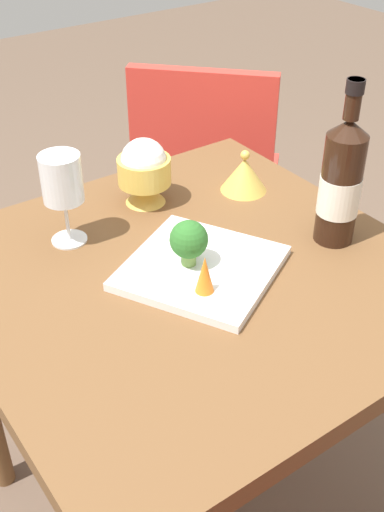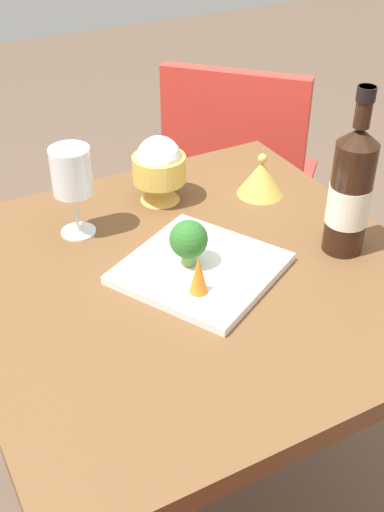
{
  "view_description": "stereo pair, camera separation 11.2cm",
  "coord_description": "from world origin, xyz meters",
  "px_view_note": "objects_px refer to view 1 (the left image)",
  "views": [
    {
      "loc": [
        -0.75,
        0.53,
        1.4
      ],
      "look_at": [
        0.0,
        0.0,
        0.75
      ],
      "focal_mm": 44.65,
      "sensor_mm": 36.0,
      "label": 1
    },
    {
      "loc": [
        -0.81,
        0.43,
        1.4
      ],
      "look_at": [
        0.0,
        0.0,
        0.75
      ],
      "focal_mm": 44.65,
      "sensor_mm": 36.0,
      "label": 2
    }
  ],
  "objects_px": {
    "chair_near_window": "(206,168)",
    "carrot_garnish_left": "(205,274)",
    "rice_bowl": "(144,170)",
    "serving_plate": "(201,268)",
    "rice_bowl_lid": "(244,174)",
    "wine_glass": "(62,181)",
    "wine_bottle": "(341,182)",
    "broccoli_floret": "(190,241)"
  },
  "relations": [
    {
      "from": "chair_near_window",
      "to": "carrot_garnish_left",
      "type": "xyz_separation_m",
      "value": [
        -0.68,
        0.51,
        0.24
      ]
    },
    {
      "from": "rice_bowl",
      "to": "chair_near_window",
      "type": "bearing_deg",
      "value": -49.97
    },
    {
      "from": "serving_plate",
      "to": "carrot_garnish_left",
      "type": "bearing_deg",
      "value": 148.39
    },
    {
      "from": "rice_bowl",
      "to": "rice_bowl_lid",
      "type": "height_order",
      "value": "rice_bowl"
    },
    {
      "from": "chair_near_window",
      "to": "carrot_garnish_left",
      "type": "relative_size",
      "value": 12.37
    },
    {
      "from": "wine_glass",
      "to": "carrot_garnish_left",
      "type": "height_order",
      "value": "wine_glass"
    },
    {
      "from": "wine_bottle",
      "to": "rice_bowl_lid",
      "type": "distance_m",
      "value": 0.26
    },
    {
      "from": "rice_bowl",
      "to": "carrot_garnish_left",
      "type": "height_order",
      "value": "rice_bowl"
    },
    {
      "from": "broccoli_floret",
      "to": "serving_plate",
      "type": "bearing_deg",
      "value": -121.18
    },
    {
      "from": "wine_bottle",
      "to": "broccoli_floret",
      "type": "bearing_deg",
      "value": 76.47
    },
    {
      "from": "wine_bottle",
      "to": "rice_bowl",
      "type": "bearing_deg",
      "value": 34.01
    },
    {
      "from": "wine_bottle",
      "to": "wine_glass",
      "type": "bearing_deg",
      "value": 55.62
    },
    {
      "from": "chair_near_window",
      "to": "wine_glass",
      "type": "distance_m",
      "value": 0.8
    },
    {
      "from": "wine_bottle",
      "to": "wine_glass",
      "type": "xyz_separation_m",
      "value": [
        0.29,
        0.42,
        0.01
      ]
    },
    {
      "from": "wine_bottle",
      "to": "rice_bowl_lid",
      "type": "bearing_deg",
      "value": 4.59
    },
    {
      "from": "broccoli_floret",
      "to": "carrot_garnish_left",
      "type": "xyz_separation_m",
      "value": [
        -0.08,
        0.02,
        -0.02
      ]
    },
    {
      "from": "chair_near_window",
      "to": "carrot_garnish_left",
      "type": "height_order",
      "value": "chair_near_window"
    },
    {
      "from": "serving_plate",
      "to": "broccoli_floret",
      "type": "bearing_deg",
      "value": 58.82
    },
    {
      "from": "chair_near_window",
      "to": "wine_glass",
      "type": "height_order",
      "value": "wine_glass"
    },
    {
      "from": "wine_bottle",
      "to": "serving_plate",
      "type": "distance_m",
      "value": 0.3
    },
    {
      "from": "carrot_garnish_left",
      "to": "chair_near_window",
      "type": "bearing_deg",
      "value": -36.59
    },
    {
      "from": "wine_bottle",
      "to": "chair_near_window",
      "type": "bearing_deg",
      "value": -16.23
    },
    {
      "from": "wine_bottle",
      "to": "broccoli_floret",
      "type": "relative_size",
      "value": 3.65
    },
    {
      "from": "chair_near_window",
      "to": "serving_plate",
      "type": "height_order",
      "value": "chair_near_window"
    },
    {
      "from": "chair_near_window",
      "to": "wine_glass",
      "type": "xyz_separation_m",
      "value": [
        -0.39,
        0.61,
        0.32
      ]
    },
    {
      "from": "rice_bowl",
      "to": "wine_glass",
      "type": "bearing_deg",
      "value": 101.8
    },
    {
      "from": "rice_bowl",
      "to": "rice_bowl_lid",
      "type": "distance_m",
      "value": 0.22
    },
    {
      "from": "wine_glass",
      "to": "rice_bowl",
      "type": "relative_size",
      "value": 1.26
    },
    {
      "from": "rice_bowl_lid",
      "to": "wine_bottle",
      "type": "bearing_deg",
      "value": -175.41
    },
    {
      "from": "wine_bottle",
      "to": "rice_bowl_lid",
      "type": "xyz_separation_m",
      "value": [
        0.25,
        0.02,
        -0.08
      ]
    },
    {
      "from": "wine_bottle",
      "to": "broccoli_floret",
      "type": "distance_m",
      "value": 0.3
    },
    {
      "from": "rice_bowl",
      "to": "serving_plate",
      "type": "distance_m",
      "value": 0.28
    },
    {
      "from": "carrot_garnish_left",
      "to": "serving_plate",
      "type": "bearing_deg",
      "value": -31.61
    },
    {
      "from": "rice_bowl_lid",
      "to": "wine_glass",
      "type": "bearing_deg",
      "value": 84.57
    },
    {
      "from": "rice_bowl_lid",
      "to": "serving_plate",
      "type": "xyz_separation_m",
      "value": [
        -0.19,
        0.25,
        -0.03
      ]
    },
    {
      "from": "rice_bowl_lid",
      "to": "carrot_garnish_left",
      "type": "height_order",
      "value": "rice_bowl_lid"
    },
    {
      "from": "chair_near_window",
      "to": "wine_bottle",
      "type": "xyz_separation_m",
      "value": [
        -0.68,
        0.2,
        0.31
      ]
    },
    {
      "from": "chair_near_window",
      "to": "serving_plate",
      "type": "relative_size",
      "value": 2.51
    },
    {
      "from": "serving_plate",
      "to": "broccoli_floret",
      "type": "relative_size",
      "value": 3.95
    },
    {
      "from": "rice_bowl_lid",
      "to": "broccoli_floret",
      "type": "bearing_deg",
      "value": 123.76
    },
    {
      "from": "wine_glass",
      "to": "chair_near_window",
      "type": "bearing_deg",
      "value": -57.47
    },
    {
      "from": "chair_near_window",
      "to": "wine_bottle",
      "type": "distance_m",
      "value": 0.77
    }
  ]
}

